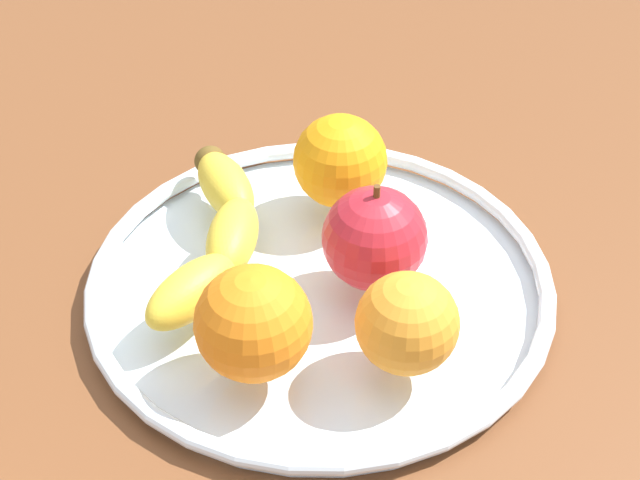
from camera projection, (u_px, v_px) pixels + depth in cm
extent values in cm
cube|color=brown|center=(320.00, 313.00, 67.82)|extent=(158.49, 158.49, 4.00)
cylinder|color=silver|center=(320.00, 289.00, 66.32)|extent=(30.72, 30.72, 0.60)
torus|color=silver|center=(320.00, 280.00, 65.73)|extent=(32.00, 32.00, 1.20)
ellipsoid|color=yellow|center=(192.00, 291.00, 61.56)|extent=(8.24, 6.91, 3.39)
ellipsoid|color=yellow|center=(232.00, 237.00, 65.63)|extent=(7.63, 3.46, 3.39)
ellipsoid|color=yellow|center=(226.00, 186.00, 70.00)|extent=(8.26, 6.82, 3.39)
ellipsoid|color=brown|center=(210.00, 161.00, 72.36)|extent=(2.94, 3.06, 2.37)
sphere|color=#B3202B|center=(375.00, 238.00, 62.80)|extent=(6.98, 6.98, 6.98)
cylinder|color=#593819|center=(377.00, 193.00, 60.40)|extent=(0.44, 0.44, 1.20)
sphere|color=orange|center=(407.00, 323.00, 57.33)|extent=(6.33, 6.33, 6.33)
sphere|color=orange|center=(253.00, 323.00, 56.78)|extent=(7.13, 7.13, 7.13)
sphere|color=orange|center=(340.00, 161.00, 69.38)|extent=(6.87, 6.87, 6.87)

